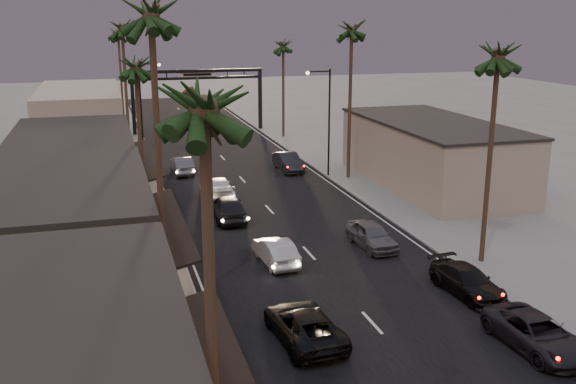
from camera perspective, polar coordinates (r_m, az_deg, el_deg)
ground at (r=47.66m, az=-2.56°, el=-0.57°), size 200.00×200.00×0.00m
road at (r=52.37m, az=-3.85°, el=0.86°), size 14.00×120.00×0.02m
sidewalk_left at (r=58.07m, az=-14.55°, el=1.88°), size 5.00×92.00×0.12m
sidewalk_right at (r=61.46m, az=3.43°, el=3.06°), size 5.00×92.00×0.12m
storefront_mid at (r=32.34m, az=-19.44°, el=-4.04°), size 8.00×14.00×5.50m
storefront_far at (r=47.82m, az=-18.51°, el=1.79°), size 8.00×16.00×5.00m
storefront_dist at (r=70.36m, az=-17.95°, el=6.33°), size 8.00×20.00×6.00m
building_right at (r=52.03m, az=12.59°, el=3.25°), size 8.00×18.00×5.00m
arch at (r=75.74m, az=-8.04°, el=9.42°), size 15.20×0.40×7.27m
streetlight_right at (r=53.18m, az=3.40°, el=6.94°), size 2.13×0.30×9.00m
streetlight_left at (r=63.19m, az=-12.71°, el=7.90°), size 2.13×0.30×9.00m
palm_la at (r=13.85m, az=-7.55°, el=8.98°), size 3.20×3.20×13.20m
palm_lb at (r=26.70m, az=-12.14°, el=15.87°), size 3.20×3.20×15.20m
palm_lc at (r=40.75m, az=-13.44°, el=11.32°), size 3.20×3.20×12.20m
palm_ld at (r=59.66m, az=-14.57°, el=14.22°), size 3.20×3.20×14.20m
palm_ra at (r=34.53m, az=18.24°, el=11.99°), size 3.20×3.20×13.20m
palm_rb at (r=52.30m, az=5.70°, el=14.54°), size 3.20×3.20×14.20m
palm_rc at (r=71.31m, az=-0.43°, el=13.19°), size 3.20×3.20×12.20m
palm_far at (r=82.67m, az=-14.89°, el=13.65°), size 3.20×3.20×13.20m
oncoming_pickup at (r=27.00m, az=1.42°, el=-11.72°), size 2.64×5.19×1.41m
oncoming_silver at (r=35.00m, az=-1.12°, el=-5.26°), size 1.77×4.32×1.39m
oncoming_white at (r=47.85m, az=-6.31°, el=0.36°), size 2.30×5.33×1.53m
oncoming_dgrey at (r=42.56m, az=-5.38°, el=-1.37°), size 2.00×4.97×1.69m
oncoming_grey_far at (r=55.86m, az=-9.40°, el=2.36°), size 1.69×4.51×1.47m
curbside_near at (r=28.20m, az=21.24°, el=-11.63°), size 2.53×5.05×1.37m
curbside_black at (r=32.37m, az=15.64°, el=-7.64°), size 2.31×4.78×1.34m
curbside_grey at (r=37.68m, az=7.45°, el=-3.82°), size 1.99×4.42×1.48m
curbside_far at (r=56.15m, az=0.01°, el=2.68°), size 1.73×4.77×1.56m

